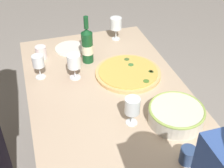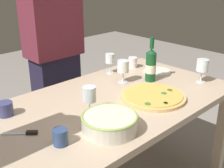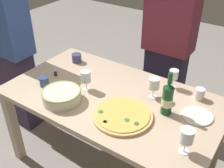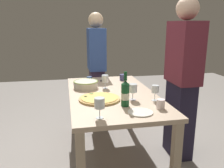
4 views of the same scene
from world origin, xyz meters
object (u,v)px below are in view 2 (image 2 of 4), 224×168
Objects in this scene: wine_glass_far_right at (89,95)px; pizza at (153,96)px; wine_bottle at (151,65)px; wine_glass_near_pizza at (202,66)px; wine_glass_by_bottle at (123,67)px; cup_ceramic at (133,62)px; cup_amber at (60,137)px; person_guest_left at (54,52)px; serving_bowl at (110,122)px; dining_table at (112,113)px; side_plate at (157,71)px; pizza_knife at (25,133)px; wine_glass_far_left at (110,59)px; cup_spare at (5,109)px.

pizza is at bearing -17.15° from wine_glass_far_right.
pizza is 0.32m from wine_bottle.
wine_glass_near_pizza is 0.88m from wine_glass_far_right.
wine_glass_by_bottle is 1.86× the size of cup_ceramic.
person_guest_left is at bearing 57.21° from cup_amber.
wine_glass_by_bottle is at bearing 38.07° from serving_bowl.
pizza is 1.29× the size of wine_bottle.
pizza is 0.47m from serving_bowl.
wine_glass_near_pizza is at bearing -19.43° from dining_table.
pizza is 2.55× the size of wine_glass_by_bottle.
cup_ceramic is 0.21m from side_plate.
pizza is 0.60m from cup_ceramic.
wine_bottle is (0.68, 0.29, 0.07)m from serving_bowl.
pizza is at bearing -137.62° from wine_bottle.
cup_amber reaches higher than pizza.
person_guest_left reaches higher than pizza_knife.
dining_table is at bearing 0.00° from person_guest_left.
wine_glass_near_pizza is 0.79× the size of side_plate.
wine_glass_near_pizza reaches higher than pizza_knife.
wine_glass_far_left is at bearing 33.04° from cup_amber.
person_guest_left reaches higher than wine_glass_near_pizza.
dining_table is 0.72m from wine_glass_near_pizza.
wine_glass_far_left is at bearing 36.39° from wine_glass_far_right.
pizza_knife is at bearing 173.05° from wine_glass_far_right.
wine_glass_by_bottle reaches higher than wine_glass_far_right.
dining_table is at bearing -168.84° from side_plate.
pizza_knife is at bearing 110.75° from cup_amber.
wine_glass_by_bottle is at bearing 135.65° from wine_glass_near_pizza.
person_guest_left is at bearing 82.81° from dining_table.
cup_ceramic is (0.22, -0.03, -0.06)m from wine_glass_far_left.
wine_glass_by_bottle reaches higher than wine_glass_far_left.
wine_glass_near_pizza is at bearing -44.35° from wine_glass_by_bottle.
wine_glass_far_right is (-0.41, 0.13, 0.10)m from pizza.
serving_bowl is 0.16× the size of person_guest_left.
wine_glass_far_left is 0.09× the size of person_guest_left.
pizza_knife is at bearing -164.41° from cup_ceramic.
wine_glass_by_bottle is at bearing 174.29° from side_plate.
cup_spare is (-0.56, 0.26, 0.13)m from dining_table.
cup_amber is (-0.83, -0.54, -0.07)m from wine_glass_far_left.
wine_glass_by_bottle is at bearing 30.89° from dining_table.
serving_bowl is (-0.46, -0.09, 0.03)m from pizza.
wine_glass_far_right reaches higher than cup_ceramic.
person_guest_left is at bearing 36.97° from cup_spare.
cup_ceramic is at bearing 65.50° from wine_bottle.
serving_bowl is 0.41m from pizza_knife.
pizza is at bearing 13.45° from person_guest_left.
cup_spare is at bearing 96.50° from cup_amber.
wine_bottle is 2.27× the size of pizza_knife.
dining_table is at bearing 10.33° from wine_glass_far_right.
cup_ceramic is at bearing 25.49° from wine_glass_far_right.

